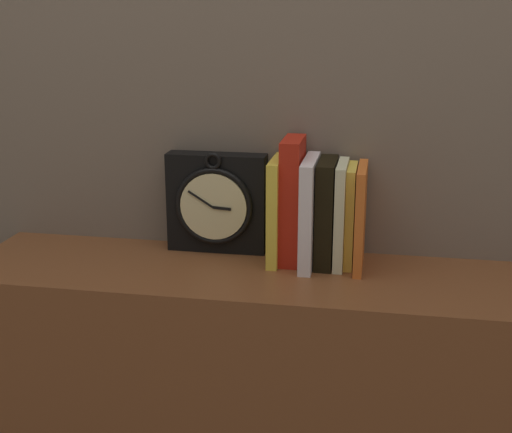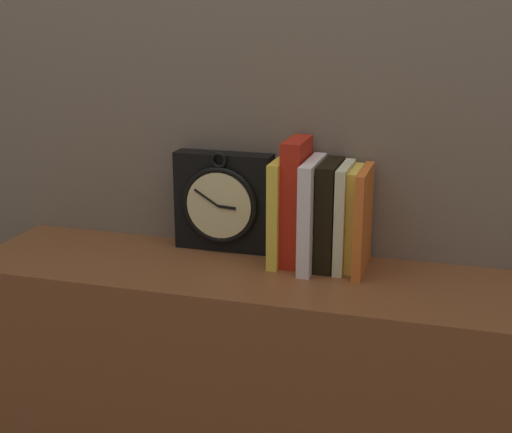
% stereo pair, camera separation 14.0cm
% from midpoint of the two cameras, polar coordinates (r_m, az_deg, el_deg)
% --- Properties ---
extents(wall_back, '(6.00, 0.05, 2.60)m').
position_cam_midpoint_polar(wall_back, '(1.52, -1.45, 14.83)').
color(wall_back, '#756656').
rests_on(wall_back, ground_plane).
extents(clock, '(0.21, 0.07, 0.22)m').
position_cam_midpoint_polar(clock, '(1.53, -5.79, 1.05)').
color(clock, black).
rests_on(clock, bookshelf).
extents(book_slot0_yellow, '(0.02, 0.14, 0.22)m').
position_cam_midpoint_polar(book_slot0_yellow, '(1.47, -1.06, 0.46)').
color(book_slot0_yellow, yellow).
rests_on(book_slot0_yellow, bookshelf).
extents(book_slot1_red, '(0.04, 0.12, 0.26)m').
position_cam_midpoint_polar(book_slot1_red, '(1.46, 0.19, 1.25)').
color(book_slot1_red, red).
rests_on(book_slot1_red, bookshelf).
extents(book_slot2_white, '(0.03, 0.16, 0.22)m').
position_cam_midpoint_polar(book_slot2_white, '(1.44, 1.53, 0.29)').
color(book_slot2_white, white).
rests_on(book_slot2_white, bookshelf).
extents(book_slot3_black, '(0.04, 0.13, 0.22)m').
position_cam_midpoint_polar(book_slot3_black, '(1.45, 2.90, 0.28)').
color(book_slot3_black, black).
rests_on(book_slot3_black, bookshelf).
extents(book_slot4_cream, '(0.02, 0.13, 0.21)m').
position_cam_midpoint_polar(book_slot4_cream, '(1.45, 4.09, 0.14)').
color(book_slot4_cream, beige).
rests_on(book_slot4_cream, bookshelf).
extents(book_slot5_yellow, '(0.02, 0.12, 0.21)m').
position_cam_midpoint_polar(book_slot5_yellow, '(1.46, 4.88, 0.04)').
color(book_slot5_yellow, yellow).
rests_on(book_slot5_yellow, bookshelf).
extents(book_slot6_orange, '(0.02, 0.15, 0.21)m').
position_cam_midpoint_polar(book_slot6_orange, '(1.44, 5.63, -0.11)').
color(book_slot6_orange, orange).
rests_on(book_slot6_orange, bookshelf).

